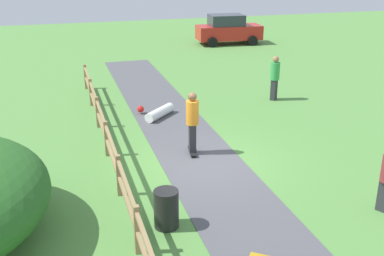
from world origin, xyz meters
name	(u,v)px	position (x,y,z in m)	size (l,w,h in m)	color
ground_plane	(202,162)	(0.00, 0.00, 0.00)	(60.00, 60.00, 0.00)	#568E42
asphalt_path	(202,162)	(0.00, 0.00, 0.01)	(2.40, 28.00, 0.02)	#515156
wooden_fence	(112,151)	(-2.60, 0.00, 0.67)	(0.12, 18.12, 1.10)	#997A51
trash_bin	(166,209)	(-1.80, -3.06, 0.45)	(0.56, 0.56, 0.90)	black
skater_riding	(192,120)	(-0.09, 0.67, 1.11)	(0.44, 0.82, 1.93)	black
skater_fallen	(158,112)	(-0.35, 4.24, 0.20)	(1.40, 1.40, 0.36)	white
bystander_green	(275,76)	(4.75, 5.07, 1.02)	(0.54, 0.54, 1.84)	#2D2D33
parked_car_red	(228,29)	(7.31, 17.31, 0.96)	(4.31, 2.23, 1.92)	red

